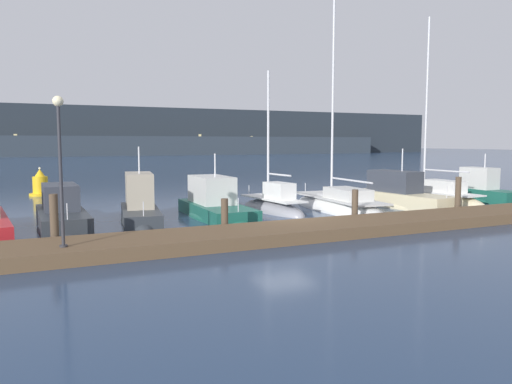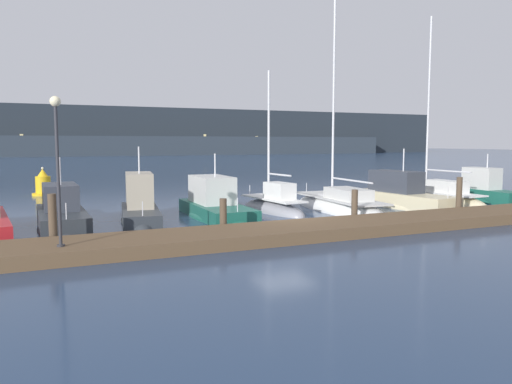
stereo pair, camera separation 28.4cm
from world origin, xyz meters
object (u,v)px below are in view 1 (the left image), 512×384
Objects in this scene: motorboat_berth_4 at (140,213)px; sailboat_berth_9 at (432,199)px; motorboat_berth_10 at (484,195)px; channel_buoy at (40,185)px; motorboat_berth_5 at (215,210)px; sailboat_berth_7 at (338,208)px; dock_lamppost at (60,148)px; motorboat_berth_8 at (402,201)px; sailboat_berth_6 at (273,208)px; motorboat_berth_3 at (62,222)px.

sailboat_berth_9 reaches higher than motorboat_berth_4.
channel_buoy is at bearing 148.40° from motorboat_berth_10.
sailboat_berth_7 is at bearing -4.62° from motorboat_berth_5.
dock_lamppost is at bearing -138.03° from motorboat_berth_5.
sailboat_berth_7 is at bearing 177.78° from motorboat_berth_10.
channel_buoy is (-3.82, 13.78, 0.34)m from motorboat_berth_4.
dock_lamppost reaches higher than motorboat_berth_8.
sailboat_berth_7 is 1.04× the size of sailboat_berth_9.
motorboat_berth_4 is at bearing 175.34° from motorboat_berth_5.
channel_buoy is at bearing 105.51° from motorboat_berth_4.
motorboat_berth_4 reaches higher than motorboat_berth_5.
motorboat_berth_4 is 1.35× the size of dock_lamppost.
motorboat_berth_4 is 17.66m from sailboat_berth_9.
sailboat_berth_6 is at bearing 7.31° from motorboat_berth_5.
motorboat_berth_4 is 0.90× the size of motorboat_berth_5.
motorboat_berth_3 is 3.52m from motorboat_berth_4.
sailboat_berth_7 is (13.67, 0.06, -0.20)m from motorboat_berth_3.
motorboat_berth_10 is at bearing -3.17° from motorboat_berth_5.
motorboat_berth_5 is 6.73m from sailboat_berth_7.
motorboat_berth_4 is 3.16× the size of channel_buoy.
motorboat_berth_3 is at bearing -175.08° from motorboat_berth_5.
motorboat_berth_5 is 3.50× the size of channel_buoy.
sailboat_berth_9 reaches higher than dock_lamppost.
motorboat_berth_5 is 0.55× the size of sailboat_berth_7.
sailboat_berth_9 is (10.76, -0.12, -0.05)m from sailboat_berth_6.
sailboat_berth_6 is 13.14m from dock_lamppost.
motorboat_berth_10 is (2.91, -1.25, 0.23)m from sailboat_berth_9.
sailboat_berth_7 is 4.04m from motorboat_berth_8.
motorboat_berth_3 is 0.52× the size of sailboat_berth_9.
motorboat_berth_3 is 6.75m from dock_lamppost.
motorboat_berth_4 is (3.41, 0.89, 0.06)m from motorboat_berth_3.
motorboat_berth_4 is 0.49× the size of sailboat_berth_7.
sailboat_berth_6 is at bearing 170.12° from motorboat_berth_8.
motorboat_berth_10 is at bearing -5.72° from sailboat_berth_6.
dock_lamppost is (-0.34, -5.97, 3.12)m from motorboat_berth_3.
motorboat_berth_3 is at bearing -177.53° from sailboat_berth_9.
sailboat_berth_6 is 10.76m from sailboat_berth_9.
motorboat_berth_3 is 1.36× the size of dock_lamppost.
motorboat_berth_5 is 1.39× the size of motorboat_berth_10.
motorboat_berth_3 is 1.01× the size of motorboat_berth_4.
sailboat_berth_6 is 1.63× the size of motorboat_berth_10.
motorboat_berth_8 is (10.72, -0.86, 0.00)m from motorboat_berth_5.
motorboat_berth_10 is at bearing -31.60° from channel_buoy.
sailboat_berth_7 reaches higher than motorboat_berth_8.
channel_buoy is at bearing 90.22° from dock_lamppost.
motorboat_berth_5 is 3.37m from sailboat_berth_6.
motorboat_berth_10 is 1.07× the size of dock_lamppost.
motorboat_berth_8 is 0.60× the size of sailboat_berth_9.
motorboat_berth_4 is at bearing -178.85° from sailboat_berth_6.
motorboat_berth_5 is at bearing 175.43° from motorboat_berth_8.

